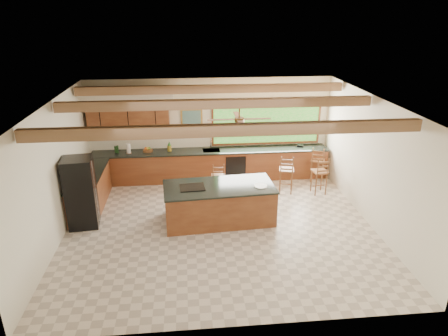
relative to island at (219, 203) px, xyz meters
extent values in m
plane|color=beige|center=(-0.01, -0.33, -0.46)|extent=(7.20, 7.20, 0.00)
cube|color=white|center=(-0.01, 2.92, 1.04)|extent=(7.20, 0.04, 3.00)
cube|color=white|center=(-0.01, -3.58, 1.04)|extent=(7.20, 0.04, 3.00)
cube|color=white|center=(-3.61, -0.33, 1.04)|extent=(0.04, 6.50, 3.00)
cube|color=white|center=(3.59, -0.33, 1.04)|extent=(0.04, 6.50, 3.00)
cube|color=#9B774D|center=(-0.01, -0.33, 2.54)|extent=(7.20, 6.50, 0.04)
cube|color=#886044|center=(-0.01, -1.93, 2.40)|extent=(7.10, 0.15, 0.22)
cube|color=#886044|center=(-0.01, 0.17, 2.40)|extent=(7.10, 0.15, 0.22)
cube|color=#886044|center=(-0.01, 1.97, 2.40)|extent=(7.10, 0.15, 0.22)
cube|color=brown|center=(-2.36, 2.73, 1.44)|extent=(2.30, 0.35, 0.70)
cube|color=beige|center=(-2.36, 2.66, 2.04)|extent=(2.60, 0.50, 0.48)
cylinder|color=#FFEABF|center=(-3.06, 2.66, 1.81)|extent=(0.10, 0.10, 0.01)
cylinder|color=#FFEABF|center=(-1.66, 2.66, 1.81)|extent=(0.10, 0.10, 0.01)
cube|color=#5FAC3D|center=(1.69, 2.89, 1.21)|extent=(3.20, 0.04, 1.30)
cube|color=#BE8C3A|center=(-0.56, 2.89, 1.39)|extent=(0.64, 0.03, 0.54)
cube|color=#447A63|center=(-0.56, 2.87, 1.39)|extent=(0.54, 0.01, 0.44)
cube|color=brown|center=(-0.01, 2.58, -0.02)|extent=(7.00, 0.65, 0.88)
cube|color=black|center=(-0.01, 2.58, 0.44)|extent=(7.04, 0.69, 0.04)
cube|color=brown|center=(-3.27, 1.02, -0.02)|extent=(0.65, 2.35, 0.88)
cube|color=black|center=(-3.27, 1.02, 0.44)|extent=(0.69, 2.39, 0.04)
cube|color=black|center=(0.69, 2.25, -0.04)|extent=(0.60, 0.02, 0.78)
cube|color=silver|center=(-0.01, 2.58, 0.44)|extent=(0.50, 0.38, 0.03)
cylinder|color=silver|center=(-0.01, 2.78, 0.61)|extent=(0.03, 0.03, 0.30)
cylinder|color=silver|center=(-0.01, 2.68, 0.74)|extent=(0.03, 0.20, 0.03)
cylinder|color=white|center=(-2.42, 2.54, 0.61)|extent=(0.12, 0.12, 0.30)
cylinder|color=#1E4019|center=(-2.74, 2.61, 0.57)|extent=(0.06, 0.06, 0.22)
cylinder|color=#1E4019|center=(-2.81, 2.65, 0.56)|extent=(0.06, 0.06, 0.20)
cube|color=black|center=(2.72, 2.65, 0.50)|extent=(0.21, 0.19, 0.08)
cube|color=brown|center=(0.00, 0.00, -0.02)|extent=(2.67, 1.37, 0.88)
cube|color=black|center=(0.00, 0.00, 0.44)|extent=(2.71, 1.42, 0.04)
cube|color=black|center=(-0.64, -0.04, 0.47)|extent=(0.61, 0.50, 0.02)
cylinder|color=white|center=(0.99, -0.11, 0.46)|extent=(0.32, 0.32, 0.02)
cube|color=black|center=(-3.23, 0.07, 0.39)|extent=(0.73, 0.71, 1.70)
cube|color=silver|center=(-2.90, 0.07, 0.39)|extent=(0.02, 0.05, 1.56)
cube|color=brown|center=(0.09, 1.27, 0.16)|extent=(0.39, 0.39, 0.04)
cylinder|color=brown|center=(-0.06, 1.13, -0.16)|extent=(0.03, 0.03, 0.60)
cylinder|color=brown|center=(0.24, 1.13, -0.16)|extent=(0.03, 0.03, 0.60)
cylinder|color=brown|center=(-0.06, 1.42, -0.16)|extent=(0.03, 0.03, 0.60)
cylinder|color=brown|center=(0.24, 1.42, -0.16)|extent=(0.03, 0.03, 0.60)
cube|color=brown|center=(2.01, 1.44, 0.22)|extent=(0.49, 0.49, 0.04)
cylinder|color=brown|center=(1.86, 1.28, -0.13)|extent=(0.04, 0.04, 0.66)
cylinder|color=brown|center=(2.17, 1.28, -0.13)|extent=(0.04, 0.04, 0.66)
cylinder|color=brown|center=(1.86, 1.60, -0.13)|extent=(0.04, 0.04, 0.66)
cylinder|color=brown|center=(2.17, 1.60, -0.13)|extent=(0.04, 0.04, 0.66)
cube|color=brown|center=(2.91, 1.27, 0.20)|extent=(0.43, 0.43, 0.04)
cylinder|color=brown|center=(2.76, 1.12, -0.14)|extent=(0.04, 0.04, 0.64)
cylinder|color=brown|center=(3.07, 1.12, -0.14)|extent=(0.04, 0.04, 0.64)
cylinder|color=brown|center=(2.76, 1.43, -0.14)|extent=(0.04, 0.04, 0.64)
cylinder|color=brown|center=(3.07, 1.43, -0.14)|extent=(0.04, 0.04, 0.64)
cube|color=brown|center=(3.13, 2.12, 0.20)|extent=(0.51, 0.51, 0.04)
cylinder|color=brown|center=(2.98, 1.97, -0.14)|extent=(0.04, 0.04, 0.64)
cylinder|color=brown|center=(3.29, 1.97, -0.14)|extent=(0.04, 0.04, 0.64)
cylinder|color=brown|center=(2.98, 2.28, -0.14)|extent=(0.04, 0.04, 0.64)
cylinder|color=brown|center=(3.29, 2.28, -0.14)|extent=(0.04, 0.04, 0.64)
camera|label=1|loc=(-0.72, -8.64, 4.37)|focal=32.00mm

